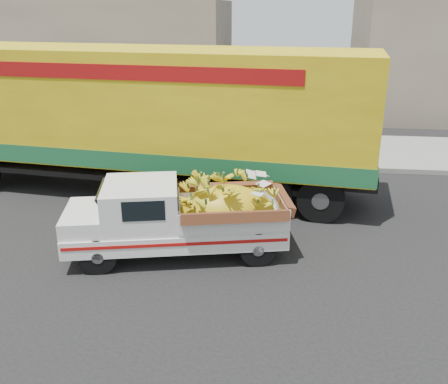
# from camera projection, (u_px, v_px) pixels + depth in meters

# --- Properties ---
(ground) EXTENTS (100.00, 100.00, 0.00)m
(ground) POSITION_uv_depth(u_px,v_px,m) (106.00, 242.00, 10.79)
(ground) COLOR black
(ground) RESTS_ON ground
(curb) EXTENTS (60.00, 0.25, 0.15)m
(curb) POSITION_uv_depth(u_px,v_px,m) (165.00, 162.00, 16.03)
(curb) COLOR gray
(curb) RESTS_ON ground
(sidewalk) EXTENTS (60.00, 4.00, 0.14)m
(sidewalk) POSITION_uv_depth(u_px,v_px,m) (178.00, 145.00, 17.99)
(sidewalk) COLOR gray
(sidewalk) RESTS_ON ground
(building_left) EXTENTS (18.00, 6.00, 5.00)m
(building_left) POSITION_uv_depth(u_px,v_px,m) (35.00, 57.00, 23.50)
(building_left) COLOR gray
(building_left) RESTS_ON ground
(pickup_truck) EXTENTS (4.59, 2.49, 1.53)m
(pickup_truck) POSITION_uv_depth(u_px,v_px,m) (193.00, 215.00, 10.06)
(pickup_truck) COLOR black
(pickup_truck) RESTS_ON ground
(semi_trailer) EXTENTS (12.04, 3.87, 3.80)m
(semi_trailer) POSITION_uv_depth(u_px,v_px,m) (146.00, 115.00, 13.02)
(semi_trailer) COLOR black
(semi_trailer) RESTS_ON ground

